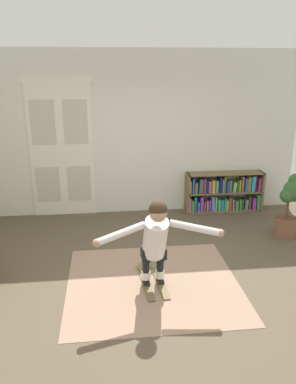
% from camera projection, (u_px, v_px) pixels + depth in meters
% --- Properties ---
extents(ground_plane, '(7.20, 7.20, 0.00)m').
position_uv_depth(ground_plane, '(152.00, 284.00, 4.76)').
color(ground_plane, brown).
extents(back_wall, '(6.00, 0.10, 2.90)m').
position_uv_depth(back_wall, '(134.00, 134.00, 6.75)').
color(back_wall, silver).
rests_on(back_wall, ground).
extents(double_door, '(1.22, 0.05, 2.45)m').
position_uv_depth(double_door, '(61.00, 149.00, 6.63)').
color(double_door, silver).
rests_on(double_door, ground).
extents(rug, '(2.14, 1.98, 0.01)m').
position_uv_depth(rug, '(153.00, 283.00, 4.77)').
color(rug, '#987761').
rests_on(rug, ground).
extents(bookshelf, '(1.45, 0.30, 0.74)m').
position_uv_depth(bookshelf, '(224.00, 193.00, 7.08)').
color(bookshelf, brown).
rests_on(bookshelf, ground).
extents(potted_plant, '(0.45, 0.38, 1.03)m').
position_uv_depth(potted_plant, '(292.00, 201.00, 5.92)').
color(potted_plant, brown).
rests_on(potted_plant, ground).
extents(skis_pair, '(0.33, 0.84, 0.07)m').
position_uv_depth(skis_pair, '(152.00, 280.00, 4.79)').
color(skis_pair, brown).
rests_on(skis_pair, rug).
extents(person_skier, '(1.48, 0.61, 1.13)m').
position_uv_depth(person_skier, '(156.00, 237.00, 4.41)').
color(person_skier, white).
rests_on(person_skier, skis_pair).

